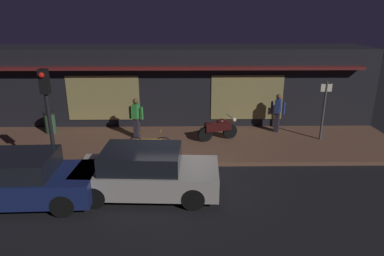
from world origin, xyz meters
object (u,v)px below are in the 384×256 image
object	(u,v)px
bicycle_parked	(150,145)
trash_bin	(50,122)
sign_post	(324,107)
traffic_light_pole	(48,108)
person_photographer	(136,117)
parked_car_near	(19,179)
person_bystander	(277,112)
parked_car_far	(146,172)
motorcycle	(219,128)

from	to	relation	value
bicycle_parked	trash_bin	bearing A→B (deg)	152.20
sign_post	traffic_light_pole	xyz separation A→B (m)	(-9.51, -3.48, 0.97)
trash_bin	person_photographer	bearing A→B (deg)	-9.63
bicycle_parked	sign_post	bearing A→B (deg)	11.73
traffic_light_pole	parked_car_near	distance (m)	2.15
person_photographer	parked_car_near	world-z (taller)	person_photographer
sign_post	person_photographer	bearing A→B (deg)	177.64
person_bystander	parked_car_far	world-z (taller)	person_bystander
bicycle_parked	person_photographer	size ratio (longest dim) A/B	0.99
bicycle_parked	traffic_light_pole	xyz separation A→B (m)	(-2.65, -2.06, 1.97)
traffic_light_pole	parked_car_far	xyz separation A→B (m)	(2.84, -0.63, -1.77)
sign_post	parked_car_far	xyz separation A→B (m)	(-6.67, -4.12, -0.81)
person_bystander	parked_car_near	distance (m)	10.21
person_photographer	parked_car_far	bearing A→B (deg)	-78.71
person_photographer	sign_post	distance (m)	7.58
bicycle_parked	person_bystander	world-z (taller)	person_bystander
motorcycle	bicycle_parked	world-z (taller)	motorcycle
sign_post	parked_car_near	world-z (taller)	sign_post
trash_bin	traffic_light_pole	world-z (taller)	traffic_light_pole
person_bystander	parked_car_far	bearing A→B (deg)	-134.84
trash_bin	motorcycle	bearing A→B (deg)	-7.52
person_bystander	traffic_light_pole	distance (m)	9.24
person_bystander	parked_car_near	world-z (taller)	person_bystander
motorcycle	traffic_light_pole	xyz separation A→B (m)	(-5.31, -3.49, 1.83)
bicycle_parked	traffic_light_pole	size ratio (longest dim) A/B	0.46
person_bystander	person_photographer	bearing A→B (deg)	-173.30
sign_post	parked_car_far	size ratio (longest dim) A/B	0.57
person_photographer	parked_car_near	xyz separation A→B (m)	(-2.59, -4.83, -0.32)
bicycle_parked	person_bystander	distance (m)	5.85
sign_post	parked_car_far	bearing A→B (deg)	-148.32
person_bystander	sign_post	world-z (taller)	sign_post
person_bystander	parked_car_near	xyz separation A→B (m)	(-8.58, -5.53, -0.32)
parked_car_far	person_photographer	bearing A→B (deg)	101.29
person_bystander	traffic_light_pole	world-z (taller)	traffic_light_pole
person_bystander	sign_post	xyz separation A→B (m)	(1.57, -1.02, 0.48)
bicycle_parked	person_photographer	bearing A→B (deg)	112.04
motorcycle	bicycle_parked	bearing A→B (deg)	-151.67
parked_car_near	parked_car_far	distance (m)	3.50
sign_post	traffic_light_pole	bearing A→B (deg)	-159.88
motorcycle	sign_post	xyz separation A→B (m)	(4.19, -0.01, 0.86)
motorcycle	bicycle_parked	distance (m)	3.03
motorcycle	person_bystander	bearing A→B (deg)	20.93
motorcycle	parked_car_far	bearing A→B (deg)	-120.98
sign_post	trash_bin	xyz separation A→B (m)	(-11.37, 0.96, -0.89)
traffic_light_pole	parked_car_near	xyz separation A→B (m)	(-0.64, -1.03, -1.77)
sign_post	trash_bin	size ratio (longest dim) A/B	2.58
motorcycle	parked_car_near	distance (m)	7.48
parked_car_far	trash_bin	bearing A→B (deg)	132.79
motorcycle	parked_car_near	size ratio (longest dim) A/B	0.40
parked_car_near	parked_car_far	world-z (taller)	same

